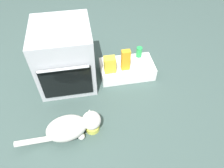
{
  "coord_description": "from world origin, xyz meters",
  "views": [
    {
      "loc": [
        0.19,
        -1.28,
        1.7
      ],
      "look_at": [
        0.42,
        0.03,
        0.25
      ],
      "focal_mm": 33.35,
      "sensor_mm": 36.0,
      "label": 1
    }
  ],
  "objects_px": {
    "oven": "(65,56)",
    "pantry_cabinet": "(127,69)",
    "cat": "(71,127)",
    "soda_can": "(139,52)",
    "food_bowl": "(92,127)",
    "snack_bag": "(110,65)",
    "juice_carton": "(126,60)"
  },
  "relations": [
    {
      "from": "pantry_cabinet",
      "to": "cat",
      "type": "relative_size",
      "value": 0.79
    },
    {
      "from": "food_bowl",
      "to": "soda_can",
      "type": "bearing_deg",
      "value": 50.67
    },
    {
      "from": "food_bowl",
      "to": "cat",
      "type": "relative_size",
      "value": 0.17
    },
    {
      "from": "oven",
      "to": "soda_can",
      "type": "bearing_deg",
      "value": 5.29
    },
    {
      "from": "pantry_cabinet",
      "to": "juice_carton",
      "type": "relative_size",
      "value": 2.48
    },
    {
      "from": "food_bowl",
      "to": "snack_bag",
      "type": "xyz_separation_m",
      "value": [
        0.26,
        0.59,
        0.2
      ]
    },
    {
      "from": "cat",
      "to": "soda_can",
      "type": "bearing_deg",
      "value": 36.29
    },
    {
      "from": "oven",
      "to": "food_bowl",
      "type": "relative_size",
      "value": 5.05
    },
    {
      "from": "oven",
      "to": "pantry_cabinet",
      "type": "bearing_deg",
      "value": -3.34
    },
    {
      "from": "food_bowl",
      "to": "juice_carton",
      "type": "relative_size",
      "value": 0.55
    },
    {
      "from": "juice_carton",
      "to": "snack_bag",
      "type": "distance_m",
      "value": 0.17
    },
    {
      "from": "food_bowl",
      "to": "snack_bag",
      "type": "height_order",
      "value": "snack_bag"
    },
    {
      "from": "oven",
      "to": "snack_bag",
      "type": "distance_m",
      "value": 0.47
    },
    {
      "from": "pantry_cabinet",
      "to": "soda_can",
      "type": "bearing_deg",
      "value": 35.31
    },
    {
      "from": "cat",
      "to": "snack_bag",
      "type": "relative_size",
      "value": 4.16
    },
    {
      "from": "snack_bag",
      "to": "soda_can",
      "type": "bearing_deg",
      "value": 26.41
    },
    {
      "from": "juice_carton",
      "to": "cat",
      "type": "bearing_deg",
      "value": -134.52
    },
    {
      "from": "soda_can",
      "to": "juice_carton",
      "type": "xyz_separation_m",
      "value": [
        -0.2,
        -0.18,
        0.06
      ]
    },
    {
      "from": "pantry_cabinet",
      "to": "cat",
      "type": "bearing_deg",
      "value": -133.58
    },
    {
      "from": "food_bowl",
      "to": "soda_can",
      "type": "height_order",
      "value": "soda_can"
    },
    {
      "from": "cat",
      "to": "food_bowl",
      "type": "bearing_deg",
      "value": 0.0
    },
    {
      "from": "food_bowl",
      "to": "cat",
      "type": "distance_m",
      "value": 0.2
    },
    {
      "from": "pantry_cabinet",
      "to": "juice_carton",
      "type": "xyz_separation_m",
      "value": [
        -0.04,
        -0.06,
        0.19
      ]
    },
    {
      "from": "soda_can",
      "to": "snack_bag",
      "type": "bearing_deg",
      "value": -153.59
    },
    {
      "from": "oven",
      "to": "juice_carton",
      "type": "xyz_separation_m",
      "value": [
        0.62,
        -0.1,
        -0.06
      ]
    },
    {
      "from": "oven",
      "to": "pantry_cabinet",
      "type": "xyz_separation_m",
      "value": [
        0.66,
        -0.04,
        -0.26
      ]
    },
    {
      "from": "juice_carton",
      "to": "snack_bag",
      "type": "height_order",
      "value": "juice_carton"
    },
    {
      "from": "pantry_cabinet",
      "to": "snack_bag",
      "type": "relative_size",
      "value": 3.3
    },
    {
      "from": "cat",
      "to": "soda_can",
      "type": "relative_size",
      "value": 6.24
    },
    {
      "from": "pantry_cabinet",
      "to": "soda_can",
      "type": "xyz_separation_m",
      "value": [
        0.16,
        0.11,
        0.13
      ]
    },
    {
      "from": "food_bowl",
      "to": "cat",
      "type": "xyz_separation_m",
      "value": [
        -0.18,
        -0.03,
        0.09
      ]
    },
    {
      "from": "food_bowl",
      "to": "juice_carton",
      "type": "xyz_separation_m",
      "value": [
        0.43,
        0.59,
        0.23
      ]
    }
  ]
}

